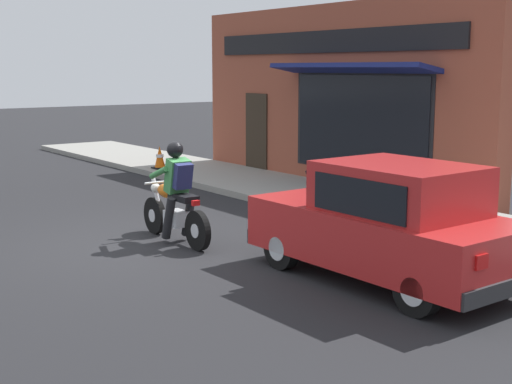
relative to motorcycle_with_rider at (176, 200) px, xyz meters
name	(u,v)px	position (x,y,z in m)	size (l,w,h in m)	color
ground_plane	(144,243)	(-0.47, 0.22, -0.68)	(80.00, 80.00, 0.00)	black
sidewalk_curb	(266,185)	(4.29, 3.22, -0.61)	(2.60, 22.00, 0.14)	gray
storefront_building	(332,96)	(5.82, 2.68, 1.43)	(1.25, 9.42, 4.20)	brown
motorcycle_with_rider	(176,200)	(0.00, 0.00, 0.00)	(0.56, 2.02, 1.62)	black
car_hatchback	(387,224)	(1.10, -3.50, 0.09)	(1.67, 3.79, 1.57)	black
traffic_cone	(160,158)	(3.45, 6.72, -0.25)	(0.36, 0.36, 0.60)	black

